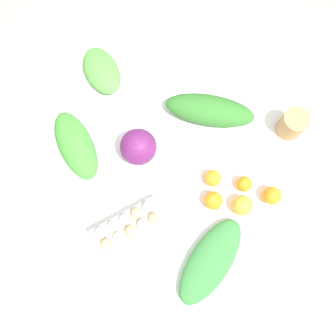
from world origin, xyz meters
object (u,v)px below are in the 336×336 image
(greens_bunch_dandelion, at_px, (211,261))
(orange_3, at_px, (244,184))
(orange_0, at_px, (243,206))
(greens_bunch_beet_tops, at_px, (210,110))
(paper_bag, at_px, (292,124))
(egg_carton, at_px, (128,226))
(greens_bunch_kale, at_px, (102,71))
(orange_2, at_px, (213,178))
(greens_bunch_chard, at_px, (76,145))
(orange_1, at_px, (213,201))
(orange_4, at_px, (272,196))
(cabbage_purple, at_px, (138,147))

(greens_bunch_dandelion, distance_m, orange_3, 0.33)
(greens_bunch_dandelion, distance_m, orange_0, 0.25)
(greens_bunch_beet_tops, relative_size, orange_3, 5.86)
(paper_bag, bearing_deg, egg_carton, 49.26)
(greens_bunch_kale, bearing_deg, paper_bag, 179.32)
(orange_2, bearing_deg, greens_bunch_kale, -28.46)
(egg_carton, relative_size, greens_bunch_chard, 0.89)
(greens_bunch_chard, xyz_separation_m, orange_1, (-0.61, 0.05, -0.00))
(greens_bunch_kale, bearing_deg, greens_bunch_dandelion, 136.64)
(orange_2, bearing_deg, greens_bunch_dandelion, 103.69)
(greens_bunch_dandelion, bearing_deg, orange_2, -76.31)
(paper_bag, distance_m, orange_1, 0.47)
(greens_bunch_beet_tops, relative_size, greens_bunch_chard, 1.17)
(orange_0, bearing_deg, greens_bunch_dandelion, 75.19)
(greens_bunch_kale, bearing_deg, orange_2, 151.54)
(greens_bunch_beet_tops, relative_size, orange_1, 5.04)
(egg_carton, xyz_separation_m, greens_bunch_dandelion, (-0.34, 0.03, -0.01))
(orange_1, xyz_separation_m, orange_4, (-0.22, -0.09, -0.00))
(orange_4, bearing_deg, cabbage_purple, -2.44)
(greens_bunch_beet_tops, xyz_separation_m, greens_bunch_dandelion, (-0.17, 0.59, -0.02))
(orange_0, bearing_deg, greens_bunch_chard, -3.03)
(greens_bunch_chard, bearing_deg, paper_bag, -157.08)
(paper_bag, xyz_separation_m, orange_1, (0.23, 0.41, -0.02))
(greens_bunch_beet_tops, height_order, orange_2, greens_bunch_beet_tops)
(orange_3, bearing_deg, cabbage_purple, -1.21)
(greens_bunch_beet_tops, xyz_separation_m, orange_3, (-0.22, 0.26, -0.02))
(egg_carton, distance_m, orange_2, 0.39)
(greens_bunch_beet_tops, bearing_deg, cabbage_purple, 47.62)
(orange_0, relative_size, orange_2, 1.17)
(greens_bunch_beet_tops, bearing_deg, orange_1, 107.82)
(orange_0, bearing_deg, egg_carton, 27.48)
(greens_bunch_dandelion, relative_size, orange_0, 4.52)
(egg_carton, relative_size, orange_2, 4.15)
(cabbage_purple, xyz_separation_m, greens_bunch_kale, (0.28, -0.30, -0.04))
(paper_bag, bearing_deg, orange_3, 67.21)
(orange_0, xyz_separation_m, orange_4, (-0.10, -0.07, -0.00))
(cabbage_purple, bearing_deg, orange_0, 167.98)
(greens_bunch_chard, bearing_deg, cabbage_purple, -166.66)
(orange_1, bearing_deg, greens_bunch_dandelion, 102.88)
(greens_bunch_dandelion, distance_m, orange_1, 0.23)
(cabbage_purple, distance_m, orange_4, 0.57)
(egg_carton, height_order, greens_bunch_kale, egg_carton)
(greens_bunch_beet_tops, bearing_deg, greens_bunch_dandelion, 105.97)
(egg_carton, relative_size, orange_0, 3.54)
(greens_bunch_kale, distance_m, orange_1, 0.75)
(egg_carton, distance_m, orange_1, 0.35)
(orange_2, bearing_deg, orange_1, 105.70)
(egg_carton, xyz_separation_m, orange_3, (-0.39, -0.30, -0.01))
(orange_3, bearing_deg, paper_bag, -112.79)
(orange_1, relative_size, orange_2, 1.09)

